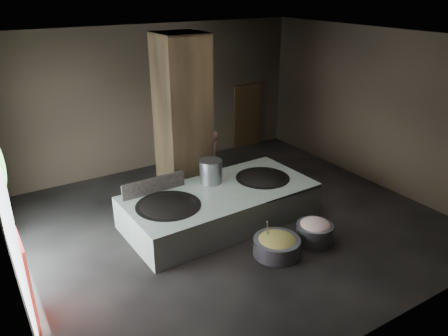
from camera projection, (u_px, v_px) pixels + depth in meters
floor at (230, 223)px, 11.14m from camera, size 10.00×9.00×0.10m
ceiling at (232, 37)px, 9.33m from camera, size 10.00×9.00×0.10m
back_wall at (153, 98)px, 13.79m from camera, size 10.00×0.10×4.50m
front_wall at (391, 222)px, 6.68m from camera, size 10.00×0.10×4.50m
right_wall at (377, 108)px, 12.68m from camera, size 0.10×9.00×4.50m
pillar at (183, 120)px, 11.57m from camera, size 1.20×1.20×4.50m
hearth_platform at (220, 205)px, 11.07m from camera, size 4.87×2.46×0.83m
platform_cap at (220, 191)px, 10.91m from camera, size 4.68×2.25×0.03m
wok_left at (169, 209)px, 10.19m from camera, size 1.51×1.51×0.42m
wok_left_rim at (168, 206)px, 10.16m from camera, size 1.54×1.54×0.05m
wok_right at (263, 181)px, 11.63m from camera, size 1.40×1.40×0.40m
wok_right_rim at (263, 178)px, 11.60m from camera, size 1.44×1.44×0.05m
stock_pot at (211, 172)px, 11.24m from camera, size 0.58×0.58×0.62m
splash_guard at (154, 185)px, 10.71m from camera, size 1.67×0.12×0.42m
cook at (212, 156)px, 13.14m from camera, size 0.69×0.62×1.59m
veg_basin at (277, 247)px, 9.73m from camera, size 1.35×1.35×0.39m
veg_fill at (277, 241)px, 9.67m from camera, size 0.86×0.86×0.27m
ladle at (268, 232)px, 9.63m from camera, size 0.32×0.31×0.75m
meat_basin at (314, 233)px, 10.17m from camera, size 1.12×1.12×0.47m
meat_fill at (315, 225)px, 10.08m from camera, size 0.71×0.71×0.27m
doorway_near at (190, 127)px, 14.74m from camera, size 1.18×0.08×2.38m
doorway_near_glow at (182, 128)px, 14.85m from camera, size 0.76×0.04×1.79m
doorway_far at (248, 117)px, 15.91m from camera, size 1.18×0.08×2.38m
doorway_far_glow at (248, 116)px, 16.19m from camera, size 0.86×0.04×2.03m
left_opening at (5, 213)px, 8.25m from camera, size 0.04×4.20×3.10m
pavilion_sliver at (28, 281)px, 7.56m from camera, size 0.05×0.90×1.70m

